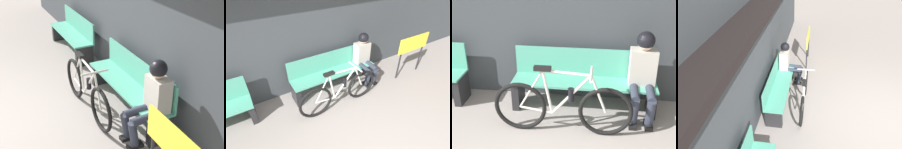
{
  "view_description": "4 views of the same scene",
  "coord_description": "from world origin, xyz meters",
  "views": [
    {
      "loc": [
        4.15,
        0.22,
        2.77
      ],
      "look_at": [
        0.58,
        1.97,
        0.69
      ],
      "focal_mm": 50.0,
      "sensor_mm": 36.0,
      "label": 1
    },
    {
      "loc": [
        -1.09,
        -0.51,
        2.56
      ],
      "look_at": [
        0.44,
        1.96,
        0.55
      ],
      "focal_mm": 28.0,
      "sensor_mm": 36.0,
      "label": 2
    },
    {
      "loc": [
        0.74,
        -1.52,
        2.36
      ],
      "look_at": [
        0.29,
        2.01,
        0.63
      ],
      "focal_mm": 50.0,
      "sensor_mm": 36.0,
      "label": 3
    },
    {
      "loc": [
        -3.6,
        1.44,
        3.53
      ],
      "look_at": [
        0.66,
        2.05,
        0.65
      ],
      "focal_mm": 35.0,
      "sensor_mm": 36.0,
      "label": 4
    }
  ],
  "objects": [
    {
      "name": "storefront_wall",
      "position": [
        0.0,
        2.65,
        1.66
      ],
      "size": [
        12.0,
        0.56,
        3.2
      ],
      "color": "#3D4247",
      "rests_on": "ground_plane"
    },
    {
      "name": "bicycle",
      "position": [
        0.32,
        1.67,
        0.36
      ],
      "size": [
        1.7,
        0.4,
        0.89
      ],
      "color": "black",
      "rests_on": "ground_plane"
    },
    {
      "name": "person_seated",
      "position": [
        1.29,
        2.19,
        0.67
      ],
      "size": [
        0.34,
        0.6,
        1.16
      ],
      "color": "#2D3342",
      "rests_on": "ground_plane"
    },
    {
      "name": "signboard",
      "position": [
        2.4,
        1.75,
        0.78
      ],
      "size": [
        0.95,
        0.04,
        1.03
      ],
      "color": "#232326",
      "rests_on": "ground_plane"
    },
    {
      "name": "park_bench_near",
      "position": [
        0.53,
        2.3,
        0.4
      ],
      "size": [
        1.94,
        0.42,
        0.83
      ],
      "color": "#51A88E",
      "rests_on": "ground_plane"
    },
    {
      "name": "ground_plane",
      "position": [
        0.0,
        0.0,
        0.0
      ],
      "size": [
        24.0,
        24.0,
        0.0
      ],
      "primitive_type": "plane",
      "color": "gray"
    }
  ]
}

